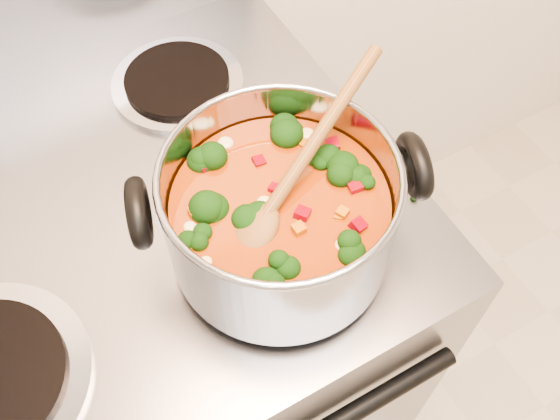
{
  "coord_description": "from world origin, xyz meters",
  "views": [
    {
      "loc": [
        -0.04,
        0.68,
        1.56
      ],
      "look_at": [
        0.14,
        1.0,
        1.01
      ],
      "focal_mm": 40.0,
      "sensor_mm": 36.0,
      "label": 1
    }
  ],
  "objects": [
    {
      "name": "stockpot",
      "position": [
        0.14,
        1.0,
        1.0
      ],
      "size": [
        0.31,
        0.25,
        0.15
      ],
      "rotation": [
        0.0,
        0.0,
        -0.31
      ],
      "color": "#97979E",
      "rests_on": "electric_range"
    },
    {
      "name": "wooden_spoon",
      "position": [
        0.15,
        1.0,
        1.04
      ],
      "size": [
        0.25,
        0.14,
        0.1
      ],
      "rotation": [
        0.0,
        0.0,
        0.45
      ],
      "color": "brown",
      "rests_on": "stockpot"
    },
    {
      "name": "cooktop_crumbs",
      "position": [
        0.02,
        1.14,
        0.92
      ],
      "size": [
        0.14,
        0.15,
        0.01
      ],
      "color": "black",
      "rests_on": "electric_range"
    },
    {
      "name": "electric_range",
      "position": [
        -0.03,
        1.16,
        0.47
      ],
      "size": [
        0.74,
        0.67,
        1.08
      ],
      "color": "gray",
      "rests_on": "ground"
    }
  ]
}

